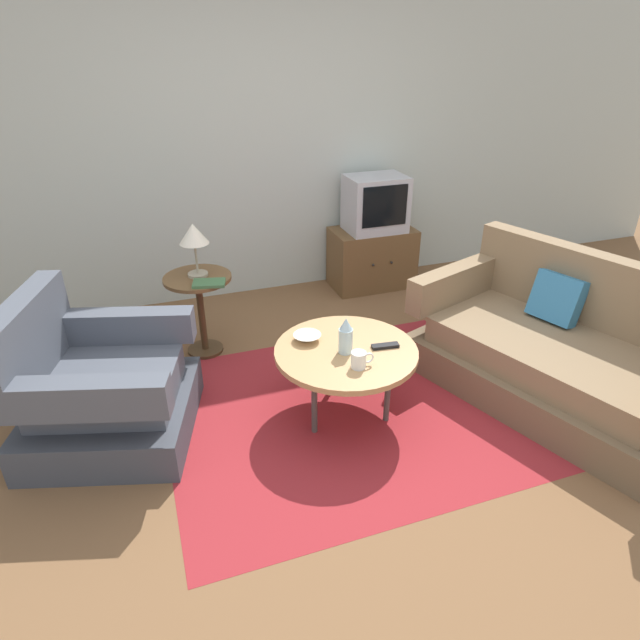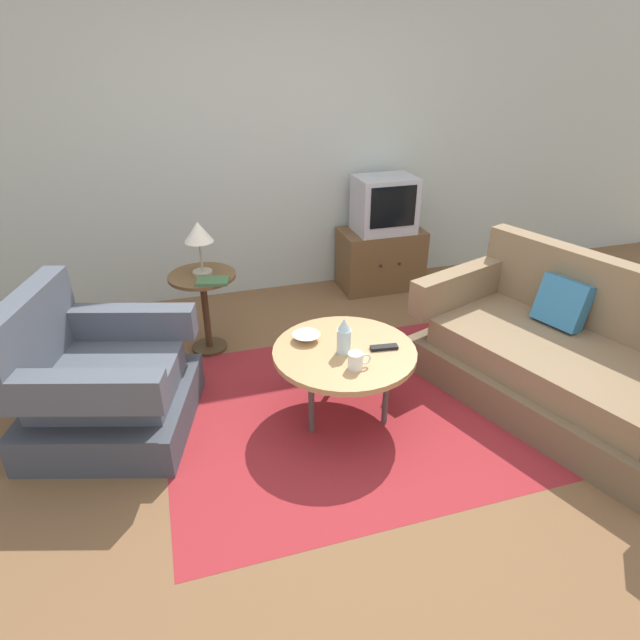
{
  "view_description": "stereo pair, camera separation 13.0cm",
  "coord_description": "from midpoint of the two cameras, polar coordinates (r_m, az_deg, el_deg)",
  "views": [
    {
      "loc": [
        -1.07,
        -2.36,
        2.11
      ],
      "look_at": [
        -0.1,
        0.42,
        0.55
      ],
      "focal_mm": 30.03,
      "sensor_mm": 36.0,
      "label": 1
    },
    {
      "loc": [
        -0.94,
        -2.4,
        2.11
      ],
      "look_at": [
        -0.1,
        0.42,
        0.55
      ],
      "focal_mm": 30.03,
      "sensor_mm": 36.0,
      "label": 2
    }
  ],
  "objects": [
    {
      "name": "mug",
      "position": [
        3.0,
        2.96,
        -4.26
      ],
      "size": [
        0.14,
        0.09,
        0.1
      ],
      "color": "white",
      "rests_on": "coffee_table"
    },
    {
      "name": "armchair",
      "position": [
        3.39,
        -23.47,
        -7.01
      ],
      "size": [
        1.11,
        1.11,
        0.88
      ],
      "rotation": [
        0.0,
        0.0,
        -1.86
      ],
      "color": "#3E424B",
      "rests_on": "ground"
    },
    {
      "name": "side_table",
      "position": [
        3.97,
        -13.62,
        2.22
      ],
      "size": [
        0.48,
        0.48,
        0.61
      ],
      "color": "brown",
      "rests_on": "ground"
    },
    {
      "name": "television",
      "position": [
        4.88,
        5.15,
        12.24
      ],
      "size": [
        0.52,
        0.39,
        0.49
      ],
      "color": "#B7B7BC",
      "rests_on": "tv_stand"
    },
    {
      "name": "vase",
      "position": [
        3.1,
        1.56,
        -1.75
      ],
      "size": [
        0.08,
        0.08,
        0.23
      ],
      "color": "silver",
      "rests_on": "coffee_table"
    },
    {
      "name": "table_lamp",
      "position": [
        3.81,
        -14.28,
        8.61
      ],
      "size": [
        0.2,
        0.2,
        0.38
      ],
      "color": "#9E937A",
      "rests_on": "side_table"
    },
    {
      "name": "book",
      "position": [
        3.75,
        -12.72,
        3.85
      ],
      "size": [
        0.24,
        0.19,
        0.02
      ],
      "rotation": [
        0.0,
        0.0,
        -0.25
      ],
      "color": "#3D663D",
      "rests_on": "side_table"
    },
    {
      "name": "couch",
      "position": [
        3.76,
        23.04,
        -3.36
      ],
      "size": [
        1.45,
        1.94,
        0.89
      ],
      "rotation": [
        0.0,
        0.0,
        1.91
      ],
      "color": "brown",
      "rests_on": "ground"
    },
    {
      "name": "bowl",
      "position": [
        3.27,
        -2.52,
        -1.88
      ],
      "size": [
        0.17,
        0.17,
        0.04
      ],
      "color": "silver",
      "rests_on": "coffee_table"
    },
    {
      "name": "coffee_table",
      "position": [
        3.2,
        1.62,
        -3.61
      ],
      "size": [
        0.86,
        0.86,
        0.47
      ],
      "color": "tan",
      "rests_on": "ground"
    },
    {
      "name": "area_rug",
      "position": [
        3.45,
        1.52,
        -9.74
      ],
      "size": [
        2.19,
        1.86,
        0.0
      ],
      "primitive_type": "cube",
      "color": "maroon",
      "rests_on": "ground"
    },
    {
      "name": "back_wall",
      "position": [
        4.78,
        -7.3,
        18.61
      ],
      "size": [
        9.0,
        0.12,
        2.7
      ],
      "primitive_type": "cube",
      "color": "#B2BCB2",
      "rests_on": "ground"
    },
    {
      "name": "ground_plane",
      "position": [
        3.34,
        2.85,
        -11.33
      ],
      "size": [
        16.0,
        16.0,
        0.0
      ],
      "primitive_type": "plane",
      "color": "brown"
    },
    {
      "name": "tv_remote_dark",
      "position": [
        3.22,
        5.81,
        -2.78
      ],
      "size": [
        0.17,
        0.07,
        0.02
      ],
      "rotation": [
        0.0,
        0.0,
        6.16
      ],
      "color": "black",
      "rests_on": "coffee_table"
    },
    {
      "name": "tv_stand",
      "position": [
        5.06,
        4.8,
        6.62
      ],
      "size": [
        0.75,
        0.46,
        0.55
      ],
      "color": "brown",
      "rests_on": "ground"
    }
  ]
}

